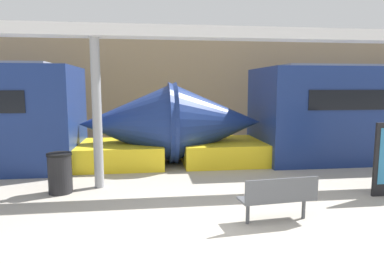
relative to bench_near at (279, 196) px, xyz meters
The scene contains 6 objects.
ground_plane 1.70m from the bench_near, 133.67° to the right, with size 60.00×60.00×0.00m, color #A8A093.
station_wall 9.67m from the bench_near, 96.79° to the left, with size 56.00×0.20×5.00m, color #9E8460.
bench_near is the anchor object (origin of this frame).
trash_bin 5.02m from the bench_near, 151.79° to the left, with size 0.57×0.57×0.96m.
support_column_near 4.68m from the bench_near, 142.70° to the left, with size 0.23×0.23×3.65m, color gray.
canopy_beam 5.57m from the bench_near, 142.70° to the left, with size 28.00×0.60×0.28m, color silver.
Camera 1 is at (-1.24, -4.61, 2.50)m, focal length 32.00 mm.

